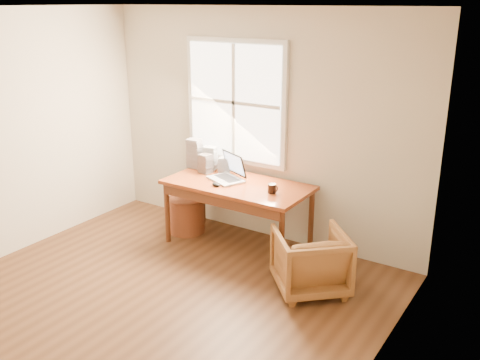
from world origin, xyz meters
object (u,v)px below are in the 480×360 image
object	(u,v)px
cd_stack_a	(210,158)
laptop	(226,168)
wicker_stool	(187,215)
desk	(238,185)
armchair	(311,261)
coffee_mug	(272,188)

from	to	relation	value
cd_stack_a	laptop	bearing A→B (deg)	-32.43
wicker_stool	cd_stack_a	distance (m)	0.75
cd_stack_a	desk	bearing A→B (deg)	-24.56
armchair	cd_stack_a	size ratio (longest dim) A/B	2.37
desk	coffee_mug	xyz separation A→B (m)	(0.47, -0.07, 0.07)
desk	armchair	world-z (taller)	desk
coffee_mug	armchair	bearing A→B (deg)	-29.85
armchair	wicker_stool	xyz separation A→B (m)	(-1.84, 0.44, -0.09)
laptop	cd_stack_a	distance (m)	0.45
laptop	cd_stack_a	size ratio (longest dim) A/B	1.41
desk	laptop	bearing A→B (deg)	177.74
desk	laptop	world-z (taller)	laptop
coffee_mug	cd_stack_a	size ratio (longest dim) A/B	0.35
desk	wicker_stool	xyz separation A→B (m)	(-0.73, 0.00, -0.52)
desk	cd_stack_a	bearing A→B (deg)	155.44
armchair	laptop	size ratio (longest dim) A/B	1.68
desk	cd_stack_a	xyz separation A→B (m)	(-0.55, 0.25, 0.16)
armchair	laptop	xyz separation A→B (m)	(-1.28, 0.45, 0.59)
laptop	coffee_mug	bearing A→B (deg)	17.72
desk	armchair	distance (m)	1.27
laptop	wicker_stool	bearing A→B (deg)	-155.02
desk	coffee_mug	world-z (taller)	coffee_mug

